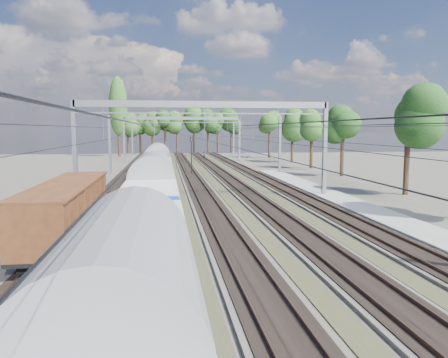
{
  "coord_description": "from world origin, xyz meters",
  "views": [
    {
      "loc": [
        -3.62,
        -9.91,
        6.41
      ],
      "look_at": [
        0.68,
        21.75,
        2.8
      ],
      "focal_mm": 35.0,
      "sensor_mm": 36.0,
      "label": 1
    }
  ],
  "objects": [
    {
      "name": "track_bed",
      "position": [
        -0.0,
        45.0,
        0.1
      ],
      "size": [
        21.0,
        130.0,
        0.34
      ],
      "color": "#47423A",
      "rests_on": "ground"
    },
    {
      "name": "platform",
      "position": [
        12.0,
        20.0,
        0.15
      ],
      "size": [
        3.0,
        70.0,
        0.3
      ],
      "primitive_type": "cube",
      "color": "gray",
      "rests_on": "ground"
    },
    {
      "name": "catenary",
      "position": [
        0.33,
        52.69,
        6.4
      ],
      "size": [
        25.65,
        130.0,
        9.0
      ],
      "color": "gray",
      "rests_on": "ground"
    },
    {
      "name": "tree_belt",
      "position": [
        5.7,
        97.22,
        8.32
      ],
      "size": [
        38.92,
        99.27,
        12.33
      ],
      "color": "black",
      "rests_on": "ground"
    },
    {
      "name": "poplar",
      "position": [
        -14.5,
        98.0,
        11.89
      ],
      "size": [
        4.4,
        4.4,
        19.04
      ],
      "color": "black",
      "rests_on": "ground"
    },
    {
      "name": "emu_train",
      "position": [
        -4.5,
        20.88,
        2.72
      ],
      "size": [
        3.16,
        66.76,
        4.62
      ],
      "color": "black",
      "rests_on": "ground"
    },
    {
      "name": "freight_boxcar",
      "position": [
        -9.0,
        14.79,
        2.06
      ],
      "size": [
        2.71,
        13.08,
        3.37
      ],
      "color": "black",
      "rests_on": "ground"
    },
    {
      "name": "worker",
      "position": [
        4.75,
        83.3,
        0.89
      ],
      "size": [
        0.46,
        0.67,
        1.79
      ],
      "primitive_type": "imported",
      "rotation": [
        0.0,
        0.0,
        1.62
      ],
      "color": "black",
      "rests_on": "ground"
    },
    {
      "name": "signal_near",
      "position": [
        0.15,
        52.25,
        3.46
      ],
      "size": [
        0.39,
        0.36,
        5.47
      ],
      "rotation": [
        0.0,
        0.0,
        0.33
      ],
      "color": "black",
      "rests_on": "ground"
    },
    {
      "name": "signal_far",
      "position": [
        13.12,
        86.79,
        3.33
      ],
      "size": [
        0.37,
        0.34,
        5.26
      ],
      "rotation": [
        0.0,
        0.0,
        -0.34
      ],
      "color": "black",
      "rests_on": "ground"
    }
  ]
}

